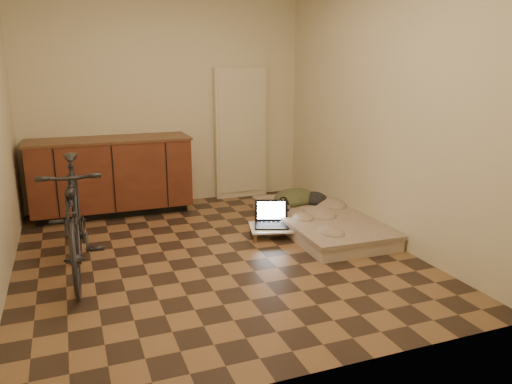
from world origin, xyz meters
name	(u,v)px	position (x,y,z in m)	size (l,w,h in m)	color
room_shell	(211,116)	(0.00, 0.00, 1.30)	(3.50, 4.00, 2.60)	brown
cabinets	(111,176)	(-0.75, 1.70, 0.47)	(1.84, 0.62, 0.91)	black
appliance_panel	(240,134)	(0.95, 1.94, 0.85)	(0.70, 0.10, 1.70)	beige
bicycle	(74,212)	(-1.20, 0.00, 0.55)	(0.50, 1.70, 1.10)	black
futon	(319,221)	(1.30, 0.34, 0.08)	(0.94, 1.90, 0.16)	#BFAB98
clothing_pile	(300,193)	(1.32, 0.86, 0.27)	(0.55, 0.46, 0.22)	#3B4226
headphones	(284,205)	(0.96, 0.53, 0.24)	(0.24, 0.22, 0.16)	black
lap_desk	(280,227)	(0.80, 0.27, 0.09)	(0.71, 0.55, 0.10)	brown
laptop	(271,220)	(0.73, 0.34, 0.15)	(0.44, 0.41, 0.24)	black
mouse	(299,225)	(0.98, 0.18, 0.12)	(0.07, 0.11, 0.04)	white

